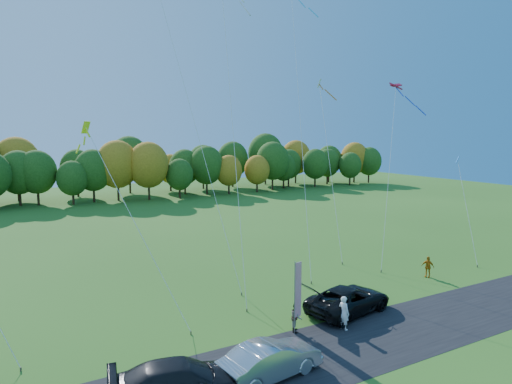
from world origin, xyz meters
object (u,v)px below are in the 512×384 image
black_suv (349,299)px  person_east (428,267)px  feather_flag (297,289)px  silver_sedan (271,360)px

black_suv → person_east: bearing=-86.9°
person_east → feather_flag: feather_flag is taller
person_east → feather_flag: (-14.45, -3.27, 1.71)m
black_suv → feather_flag: feather_flag is taller
black_suv → silver_sedan: size_ratio=1.18×
black_suv → person_east: black_suv is taller
black_suv → feather_flag: (-4.47, -0.87, 1.70)m
silver_sedan → person_east: size_ratio=3.06×
feather_flag → person_east: bearing=12.8°
person_east → feather_flag: 14.92m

